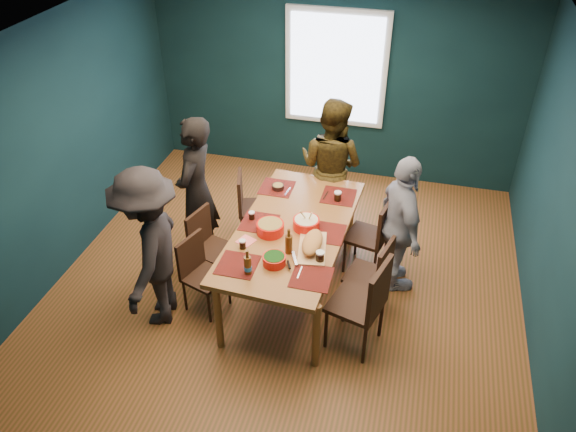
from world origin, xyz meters
name	(u,v)px	position (x,y,z in m)	size (l,w,h in m)	color
room	(296,161)	(0.00, 0.27, 1.37)	(5.01, 5.01, 2.71)	#9C512D
dining_table	(292,234)	(0.06, -0.12, 0.74)	(1.19, 2.20, 0.81)	brown
chair_left_far	(249,202)	(-0.66, 0.63, 0.52)	(0.50, 0.50, 0.89)	black
chair_left_mid	(207,241)	(-0.87, -0.18, 0.50)	(0.48, 0.48, 0.86)	black
chair_left_near	(199,268)	(-0.80, -0.60, 0.49)	(0.48, 0.48, 0.84)	black
chair_right_far	(375,232)	(0.86, 0.39, 0.54)	(0.50, 0.50, 0.92)	black
chair_right_mid	(375,272)	(0.94, -0.24, 0.51)	(0.48, 0.48, 0.87)	black
chair_right_near	(366,300)	(0.92, -0.76, 0.60)	(0.57, 0.57, 1.03)	black
person_far_left	(197,191)	(-1.10, 0.18, 0.88)	(0.64, 0.42, 1.75)	black
person_back	(331,166)	(0.22, 1.15, 0.85)	(0.83, 0.64, 1.70)	black
person_right	(401,226)	(1.13, 0.22, 0.79)	(0.92, 0.38, 1.58)	white
person_near_left	(150,249)	(-1.15, -0.86, 0.86)	(1.11, 0.64, 1.72)	black
bowl_salad	(270,228)	(-0.13, -0.26, 0.87)	(0.28, 0.28, 0.12)	red
bowl_dumpling	(306,223)	(0.20, -0.09, 0.87)	(0.27, 0.27, 0.25)	red
bowl_herbs	(274,260)	(0.04, -0.72, 0.86)	(0.22, 0.22, 0.10)	red
cutting_board	(312,244)	(0.33, -0.42, 0.88)	(0.35, 0.66, 0.14)	tan
small_bowl	(278,187)	(-0.27, 0.55, 0.84)	(0.14, 0.14, 0.06)	black
beer_bottle_a	(248,265)	(-0.16, -0.91, 0.91)	(0.07, 0.07, 0.27)	#49280D
beer_bottle_b	(289,244)	(0.13, -0.52, 0.92)	(0.07, 0.07, 0.27)	#49280D
cola_glass_a	(243,244)	(-0.32, -0.56, 0.86)	(0.07, 0.07, 0.09)	black
cola_glass_b	(320,256)	(0.44, -0.58, 0.88)	(0.08, 0.08, 0.12)	black
cola_glass_c	(338,196)	(0.42, 0.48, 0.87)	(0.08, 0.08, 0.11)	black
cola_glass_d	(252,215)	(-0.38, -0.08, 0.86)	(0.07, 0.07, 0.09)	black
napkin_a	(326,228)	(0.40, -0.05, 0.81)	(0.14, 0.14, 0.00)	#FD6A6F
napkin_b	(246,241)	(-0.33, -0.45, 0.82)	(0.16, 0.16, 0.00)	#FD6A6F
napkin_c	(315,277)	(0.45, -0.81, 0.82)	(0.16, 0.16, 0.00)	#FD6A6F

